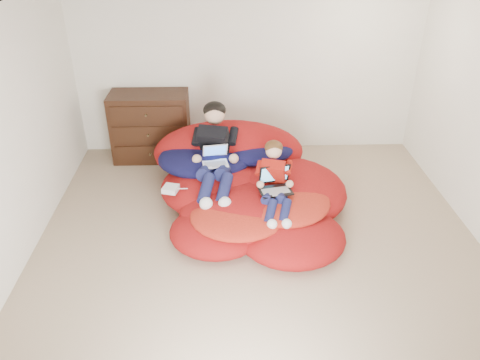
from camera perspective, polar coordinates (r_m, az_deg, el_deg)
The scene contains 9 objects.
room_shell at distance 5.18m, azimuth 2.31°, elevation -6.00°, with size 5.10×5.10×2.77m.
dresser at distance 7.02m, azimuth -10.81°, elevation 6.43°, with size 1.12×0.62×1.00m.
beanbag_pile at distance 5.83m, azimuth 0.74°, elevation -0.82°, with size 2.48×2.52×0.93m.
cream_pillow at distance 6.36m, azimuth -4.35°, elevation 5.48°, with size 0.41×0.26×0.26m, color silver.
older_boy at distance 5.75m, azimuth -3.05°, elevation 3.95°, with size 0.47×1.29×0.87m.
younger_boy at distance 5.35m, azimuth 4.28°, elevation 0.26°, with size 0.36×0.95×0.66m.
laptop_white at distance 5.71m, azimuth -3.03°, elevation 2.70°, with size 0.33×0.35×0.21m.
laptop_black at distance 5.34m, azimuth 4.30°, elevation -0.41°, with size 0.41×0.40×0.26m.
power_adapter at distance 5.56m, azimuth -8.45°, elevation -1.08°, with size 0.17×0.17×0.06m, color silver.
Camera 1 is at (-0.37, -4.16, 3.29)m, focal length 35.00 mm.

